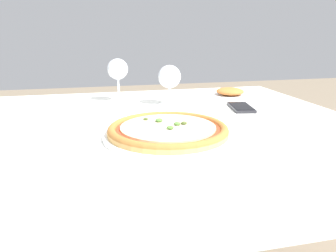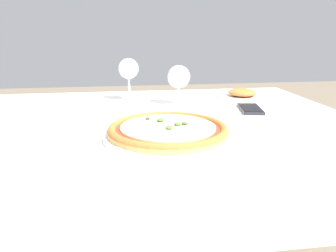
{
  "view_description": "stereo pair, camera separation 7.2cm",
  "coord_description": "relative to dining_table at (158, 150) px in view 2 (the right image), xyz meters",
  "views": [
    {
      "loc": [
        -0.17,
        -0.9,
        0.97
      ],
      "look_at": [
        0.01,
        -0.11,
        0.74
      ],
      "focal_mm": 35.0,
      "sensor_mm": 36.0,
      "label": 1
    },
    {
      "loc": [
        -0.1,
        -0.91,
        0.97
      ],
      "look_at": [
        0.01,
        -0.11,
        0.74
      ],
      "focal_mm": 35.0,
      "sensor_mm": 36.0,
      "label": 2
    }
  ],
  "objects": [
    {
      "name": "wine_glass_far_right",
      "position": [
        0.11,
        0.26,
        0.18
      ],
      "size": [
        0.08,
        0.08,
        0.15
      ],
      "color": "silver",
      "rests_on": "dining_table"
    },
    {
      "name": "wine_glass_far_left",
      "position": [
        -0.07,
        0.36,
        0.2
      ],
      "size": [
        0.08,
        0.08,
        0.17
      ],
      "color": "silver",
      "rests_on": "dining_table"
    },
    {
      "name": "cell_phone",
      "position": [
        0.34,
        0.15,
        0.08
      ],
      "size": [
        0.09,
        0.15,
        0.01
      ],
      "color": "#232328",
      "rests_on": "dining_table"
    },
    {
      "name": "dining_table",
      "position": [
        0.0,
        0.0,
        0.0
      ],
      "size": [
        1.28,
        1.14,
        0.71
      ],
      "color": "brown",
      "rests_on": "ground_plane"
    },
    {
      "name": "pizza_plate",
      "position": [
        0.01,
        -0.11,
        0.09
      ],
      "size": [
        0.34,
        0.34,
        0.04
      ],
      "color": "white",
      "rests_on": "dining_table"
    },
    {
      "name": "side_plate",
      "position": [
        0.38,
        0.35,
        0.09
      ],
      "size": [
        0.19,
        0.19,
        0.04
      ],
      "color": "white",
      "rests_on": "dining_table"
    }
  ]
}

